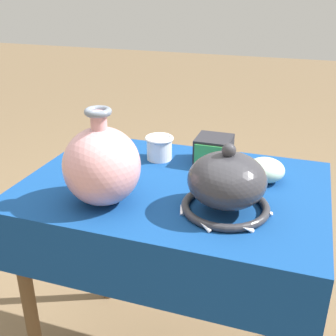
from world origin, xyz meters
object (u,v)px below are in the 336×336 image
(bowl_shallow_celadon, at_px, (265,170))
(cup_wide_porcelain, at_px, (159,147))
(vase_dome_bell, at_px, (227,184))
(jar_round_ochre, at_px, (106,146))
(vase_tall_bulbous, at_px, (102,165))
(mosaic_tile_box, at_px, (214,150))

(bowl_shallow_celadon, bearing_deg, cup_wide_porcelain, 170.98)
(vase_dome_bell, bearing_deg, jar_round_ochre, 154.98)
(vase_dome_bell, height_order, jar_round_ochre, vase_dome_bell)
(vase_tall_bulbous, xyz_separation_m, mosaic_tile_box, (0.23, 0.37, -0.07))
(vase_dome_bell, height_order, mosaic_tile_box, vase_dome_bell)
(vase_tall_bulbous, distance_m, bowl_shallow_celadon, 0.50)
(vase_tall_bulbous, relative_size, vase_dome_bell, 1.07)
(mosaic_tile_box, xyz_separation_m, bowl_shallow_celadon, (0.18, -0.09, -0.01))
(vase_tall_bulbous, height_order, cup_wide_porcelain, vase_tall_bulbous)
(vase_tall_bulbous, xyz_separation_m, cup_wide_porcelain, (0.04, 0.34, -0.07))
(vase_dome_bell, xyz_separation_m, mosaic_tile_box, (-0.10, 0.31, -0.03))
(vase_dome_bell, xyz_separation_m, bowl_shallow_celadon, (0.08, 0.22, -0.04))
(vase_tall_bulbous, xyz_separation_m, bowl_shallow_celadon, (0.41, 0.28, -0.08))
(bowl_shallow_celadon, bearing_deg, mosaic_tile_box, 154.73)
(vase_dome_bell, relative_size, cup_wide_porcelain, 2.57)
(mosaic_tile_box, height_order, jar_round_ochre, jar_round_ochre)
(jar_round_ochre, bearing_deg, mosaic_tile_box, 14.22)
(mosaic_tile_box, bearing_deg, bowl_shallow_celadon, -25.51)
(jar_round_ochre, xyz_separation_m, bowl_shallow_celadon, (0.54, 0.00, -0.01))
(cup_wide_porcelain, distance_m, bowl_shallow_celadon, 0.37)
(cup_wide_porcelain, height_order, jar_round_ochre, jar_round_ochre)
(vase_dome_bell, distance_m, mosaic_tile_box, 0.32)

